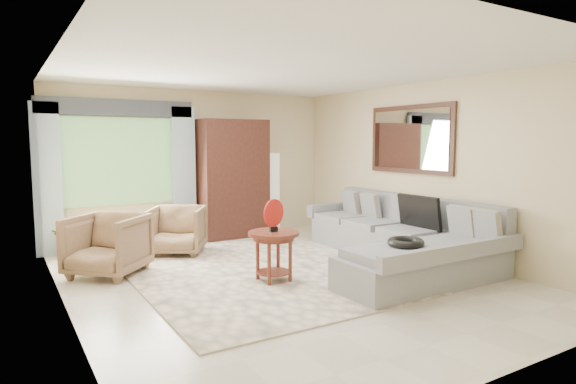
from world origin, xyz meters
TOP-DOWN VIEW (x-y plane):
  - ground at (0.00, 0.00)m, footprint 6.00×6.00m
  - area_rug at (-0.22, 0.46)m, footprint 3.01×4.01m
  - sectional_sofa at (1.78, -0.18)m, footprint 2.30×3.46m
  - tv_screen at (2.05, -0.27)m, footprint 0.14×0.74m
  - garden_hose at (1.00, -1.06)m, footprint 0.43×0.43m
  - coffee_table at (-0.20, -0.05)m, footprint 0.63×0.63m
  - red_disc at (-0.20, -0.05)m, footprint 0.33×0.13m
  - armchair_left at (-1.87, 1.31)m, footprint 1.21×1.21m
  - armchair_right at (-0.73, 1.99)m, footprint 1.09×1.10m
  - potted_plant at (-2.14, 2.72)m, footprint 0.57×0.52m
  - armoire at (0.55, 2.72)m, footprint 1.20×0.55m
  - floor_lamp at (1.35, 2.78)m, footprint 0.24×0.24m
  - window at (-1.35, 2.97)m, footprint 1.80×0.04m
  - curtain_left at (-2.40, 2.88)m, footprint 0.40×0.08m
  - curtain_right at (-0.30, 2.88)m, footprint 0.40×0.08m
  - valance at (-1.35, 2.90)m, footprint 2.40×0.12m
  - wall_mirror at (2.46, 0.35)m, footprint 0.05×1.70m

SIDE VIEW (x-z plane):
  - ground at x=0.00m, z-range 0.00..0.00m
  - area_rug at x=-0.22m, z-range 0.00..0.02m
  - potted_plant at x=-2.14m, z-range 0.00..0.55m
  - sectional_sofa at x=1.78m, z-range -0.17..0.73m
  - coffee_table at x=-0.20m, z-range 0.02..0.64m
  - armchair_right at x=-0.73m, z-range 0.00..0.73m
  - armchair_left at x=-1.87m, z-range 0.00..0.79m
  - garden_hose at x=1.00m, z-range 0.50..0.59m
  - tv_screen at x=2.05m, z-range 0.48..0.96m
  - floor_lamp at x=1.35m, z-range 0.00..1.50m
  - red_disc at x=-0.20m, z-range 0.69..1.03m
  - armoire at x=0.55m, z-range 0.00..2.10m
  - curtain_left at x=-2.40m, z-range 0.00..2.30m
  - curtain_right at x=-0.30m, z-range 0.00..2.30m
  - window at x=-1.35m, z-range 0.70..2.10m
  - wall_mirror at x=2.46m, z-range 1.22..2.27m
  - valance at x=-1.35m, z-range 2.12..2.38m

